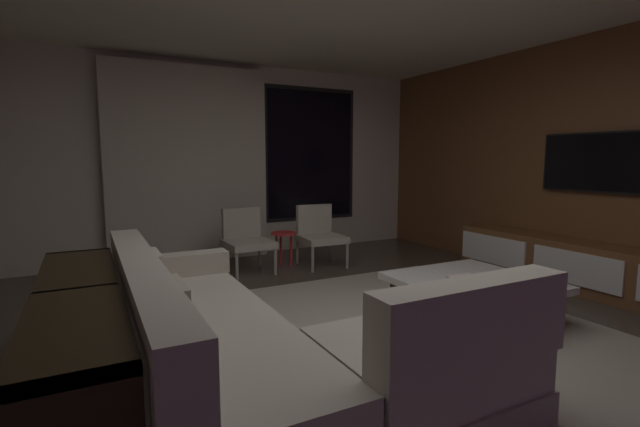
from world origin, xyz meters
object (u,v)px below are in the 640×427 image
object	(u,v)px
media_console	(593,270)
mounted_tv	(592,162)
accent_chair_by_curtain	(246,237)
sectional_couch	(258,347)
console_table_behind_couch	(81,350)
accent_chair_near_window	(319,232)
side_stool	(283,239)
coffee_table	(472,299)
book_stack_on_coffee_table	(467,281)

from	to	relation	value
media_console	mounted_tv	bearing A→B (deg)	47.57
accent_chair_by_curtain	sectional_couch	bearing A→B (deg)	-106.97
sectional_couch	console_table_behind_couch	distance (m)	0.93
accent_chair_near_window	side_stool	bearing A→B (deg)	172.64
sectional_couch	coffee_table	size ratio (longest dim) A/B	2.16
side_stool	mounted_tv	bearing A→B (deg)	-42.17
coffee_table	mounted_tv	world-z (taller)	mounted_tv
accent_chair_near_window	mounted_tv	bearing A→B (deg)	-47.32
console_table_behind_couch	accent_chair_by_curtain	bearing A→B (deg)	56.62
sectional_couch	mounted_tv	xyz separation A→B (m)	(3.89, 0.47, 1.06)
accent_chair_by_curtain	coffee_table	bearing A→B (deg)	-64.63
sectional_couch	side_stool	distance (m)	3.09
accent_chair_near_window	console_table_behind_couch	distance (m)	3.77
accent_chair_by_curtain	mounted_tv	size ratio (longest dim) A/B	0.72
sectional_couch	coffee_table	xyz separation A→B (m)	(2.05, 0.31, -0.10)
coffee_table	media_console	bearing A→B (deg)	-1.28
accent_chair_near_window	side_stool	xyz separation A→B (m)	(-0.48, 0.06, -0.06)
media_console	accent_chair_near_window	bearing A→B (deg)	127.73
accent_chair_near_window	console_table_behind_couch	bearing A→B (deg)	-136.52
accent_chair_near_window	media_console	bearing A→B (deg)	-52.27
book_stack_on_coffee_table	media_console	distance (m)	1.84
coffee_table	mounted_tv	distance (m)	2.18
book_stack_on_coffee_table	accent_chair_by_curtain	distance (m)	2.80
mounted_tv	console_table_behind_couch	size ratio (longest dim) A/B	0.52
sectional_couch	accent_chair_near_window	size ratio (longest dim) A/B	3.21
book_stack_on_coffee_table	coffee_table	bearing A→B (deg)	29.61
accent_chair_by_curtain	side_stool	size ratio (longest dim) A/B	1.70
accent_chair_by_curtain	media_console	bearing A→B (deg)	-41.80
accent_chair_by_curtain	mounted_tv	distance (m)	3.95
accent_chair_near_window	mounted_tv	world-z (taller)	mounted_tv
book_stack_on_coffee_table	side_stool	bearing A→B (deg)	101.75
coffee_table	accent_chair_by_curtain	size ratio (longest dim) A/B	1.49
book_stack_on_coffee_table	console_table_behind_couch	distance (m)	2.79
sectional_couch	coffee_table	world-z (taller)	sectional_couch
accent_chair_near_window	side_stool	world-z (taller)	accent_chair_near_window
coffee_table	media_console	distance (m)	1.66
accent_chair_by_curtain	accent_chair_near_window	bearing A→B (deg)	-6.08
book_stack_on_coffee_table	mounted_tv	bearing A→B (deg)	7.36
mounted_tv	accent_chair_by_curtain	bearing A→B (deg)	142.21
coffee_table	accent_chair_near_window	world-z (taller)	accent_chair_near_window
mounted_tv	coffee_table	bearing A→B (deg)	-175.01
accent_chair_near_window	mounted_tv	size ratio (longest dim) A/B	0.72
sectional_couch	console_table_behind_couch	xyz separation A→B (m)	(-0.91, 0.13, 0.12)
media_console	mounted_tv	xyz separation A→B (m)	(0.18, 0.20, 1.10)
coffee_table	console_table_behind_couch	distance (m)	2.98
side_stool	accent_chair_by_curtain	bearing A→B (deg)	175.20
coffee_table	accent_chair_near_window	size ratio (longest dim) A/B	1.49
coffee_table	side_stool	size ratio (longest dim) A/B	2.52
coffee_table	console_table_behind_couch	bearing A→B (deg)	-176.49
accent_chair_near_window	side_stool	size ratio (longest dim) A/B	1.70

